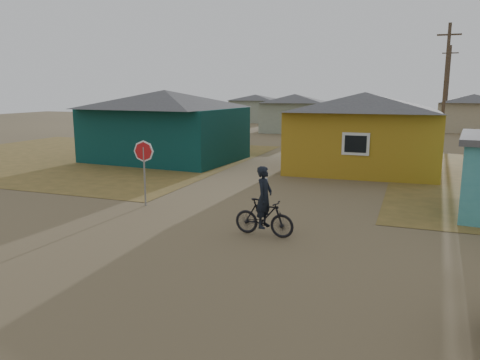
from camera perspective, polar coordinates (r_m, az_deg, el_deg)
name	(u,v)px	position (r m, az deg, el deg)	size (l,w,h in m)	color
ground	(198,252)	(11.99, -5.10, -8.69)	(120.00, 120.00, 0.00)	brown
grass_nw	(83,156)	(30.18, -18.60, 2.75)	(20.00, 18.00, 0.00)	olive
house_teal	(165,124)	(27.27, -9.10, 6.70)	(8.93, 7.08, 4.00)	#093230
house_yellow	(363,130)	(24.36, 14.80, 5.86)	(7.72, 6.76, 3.90)	#A57C19
house_pale_west	(295,112)	(45.54, 6.67, 8.18)	(7.04, 6.15, 3.60)	gray
house_beige_east	(473,112)	(50.46, 26.49, 7.38)	(6.95, 6.05, 3.60)	tan
house_pale_north	(256,108)	(59.31, 1.90, 8.79)	(6.28, 5.81, 3.40)	gray
utility_pole_near	(445,88)	(32.20, 23.71, 10.28)	(1.40, 0.20, 8.00)	#49392B
utility_pole_far	(447,88)	(48.23, 23.97, 10.19)	(1.40, 0.20, 8.00)	#49392B
stop_sign	(144,158)	(16.50, -11.64, 2.68)	(0.73, 0.28, 2.31)	gray
cyclist	(264,211)	(13.02, 2.95, -3.76)	(1.77, 0.66, 1.97)	black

